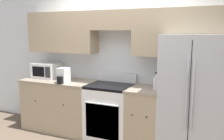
{
  "coord_description": "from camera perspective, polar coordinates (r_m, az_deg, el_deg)",
  "views": [
    {
      "loc": [
        1.64,
        -3.34,
        1.8
      ],
      "look_at": [
        -0.0,
        0.31,
        1.18
      ],
      "focal_mm": 40.0,
      "sensor_mm": 36.0,
      "label": 1
    }
  ],
  "objects": [
    {
      "name": "refrigerator",
      "position": [
        3.85,
        17.97,
        -5.44
      ],
      "size": [
        0.89,
        0.79,
        1.76
      ],
      "color": "#B7B7BC",
      "rests_on": "ground_plane"
    },
    {
      "name": "oven_range",
      "position": [
        4.23,
        -0.45,
        -9.49
      ],
      "size": [
        0.72,
        0.65,
        1.09
      ],
      "color": "white",
      "rests_on": "ground_plane"
    },
    {
      "name": "lower_cabinets_left",
      "position": [
        4.73,
        -11.84,
        -7.75
      ],
      "size": [
        1.34,
        0.64,
        0.93
      ],
      "color": "tan",
      "rests_on": "ground_plane"
    },
    {
      "name": "wall_back",
      "position": [
        4.27,
        1.56,
        4.57
      ],
      "size": [
        8.0,
        0.39,
        2.6
      ],
      "color": "silver",
      "rests_on": "ground_plane"
    },
    {
      "name": "microwave",
      "position": [
        4.87,
        -14.76,
        -0.07
      ],
      "size": [
        0.48,
        0.36,
        0.28
      ],
      "color": "white",
      "rests_on": "lower_cabinets_left"
    },
    {
      "name": "paper_towel_holder",
      "position": [
        4.32,
        -11.13,
        -1.35
      ],
      "size": [
        0.16,
        0.26,
        0.26
      ],
      "color": "white",
      "rests_on": "lower_cabinets_left"
    },
    {
      "name": "bottle",
      "position": [
        3.8,
        10.04,
        -2.91
      ],
      "size": [
        0.09,
        0.09,
        0.27
      ],
      "color": "silver",
      "rests_on": "lower_cabinets_right"
    },
    {
      "name": "lower_cabinets_right",
      "position": [
        4.03,
        7.56,
        -10.59
      ],
      "size": [
        0.52,
        0.64,
        0.93
      ],
      "color": "tan",
      "rests_on": "ground_plane"
    }
  ]
}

